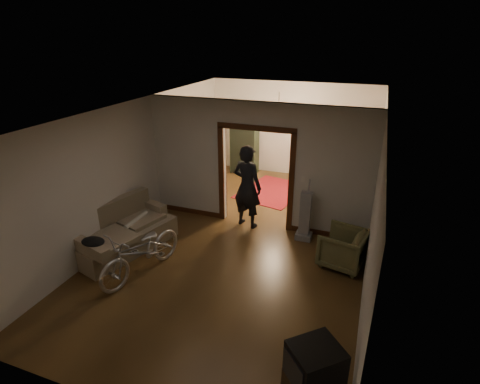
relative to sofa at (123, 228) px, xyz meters
The scene contains 23 objects.
floor 2.53m from the sofa, 30.13° to the left, with size 5.00×8.50×0.01m, color #392612.
ceiling 3.40m from the sofa, 30.13° to the left, with size 5.00×8.50×0.01m, color white.
wall_back 5.97m from the sofa, 68.64° to the left, with size 5.00×0.02×2.80m, color beige.
wall_left 1.59m from the sofa, 105.67° to the left, with size 0.02×8.50×2.80m, color beige.
wall_right 4.90m from the sofa, 15.02° to the left, with size 0.02×8.50×2.80m, color beige.
partition_wall 3.08m from the sofa, 42.90° to the left, with size 5.00×0.14×2.80m, color beige.
door_casing 3.00m from the sofa, 42.90° to the left, with size 1.74×0.20×2.32m, color #391C0D.
far_window 6.25m from the sofa, 62.43° to the left, with size 0.98×0.06×1.28m, color black.
chandelier 4.71m from the sofa, 60.16° to the left, with size 0.24×0.24×0.24m, color #FFE0A5.
light_switch 3.81m from the sofa, 31.00° to the left, with size 0.08×0.01×0.12m, color silver.
sofa is the anchor object (origin of this frame).
rolled_paper 0.32m from the sofa, 71.57° to the left, with size 0.09×0.09×0.74m, color beige.
jacket 0.93m from the sofa, 86.86° to the right, with size 0.44×0.33×0.13m, color black.
bicycle 1.05m from the sofa, 36.60° to the right, with size 0.64×1.82×0.96m, color silver.
armchair 4.32m from the sofa, 12.51° to the left, with size 0.78×0.80×0.73m, color brown.
crt_tv 4.77m from the sofa, 28.01° to the right, with size 0.54×0.49×0.47m, color black.
vacuum 3.73m from the sofa, 26.20° to the left, with size 0.33×0.27×1.09m, color gray.
person 2.75m from the sofa, 42.46° to the left, with size 0.69×0.46×1.90m, color black.
oriental_rug 4.44m from the sofa, 62.65° to the left, with size 1.51×1.98×0.02m, color maroon.
locker 5.18m from the sofa, 81.40° to the left, with size 0.81×0.45×1.61m, color #253620.
globe 5.37m from the sofa, 81.40° to the left, with size 0.27×0.27×0.27m, color #1E5972.
desk 5.71m from the sofa, 57.20° to the left, with size 0.92×0.51×0.68m, color black.
desk_chair 5.30m from the sofa, 58.05° to the left, with size 0.36×0.36×0.82m, color black.
Camera 1 is at (2.33, -6.65, 4.11)m, focal length 28.00 mm.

